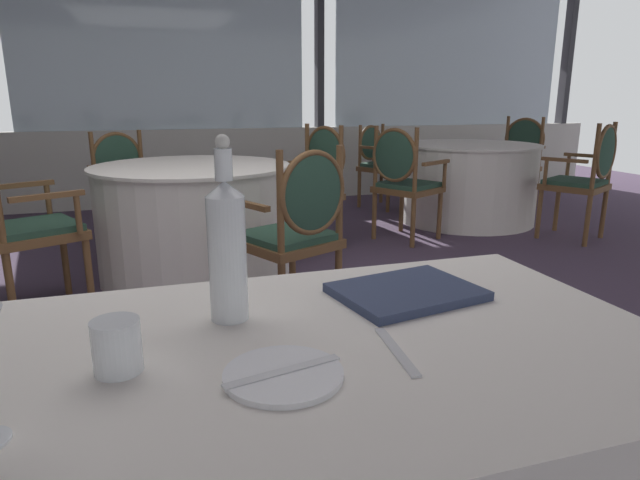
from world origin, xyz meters
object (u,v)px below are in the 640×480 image
(water_bottle, at_px, (227,247))
(dining_chair_0_1, at_px, (380,159))
(menu_book, at_px, (406,292))
(water_tumbler, at_px, (117,346))
(side_plate, at_px, (283,375))
(dining_chair_0_2, at_px, (402,175))
(dining_chair_2_1, at_px, (314,178))
(dining_chair_2_3, at_px, (13,213))
(dining_chair_0_0, at_px, (518,155))
(dining_chair_2_2, at_px, (125,180))
(dining_chair_2_0, at_px, (297,223))
(dining_chair_0_3, at_px, (587,172))

(water_bottle, distance_m, dining_chair_0_1, 5.16)
(menu_book, bearing_deg, water_tumbler, -174.22)
(water_bottle, bearing_deg, dining_chair_0_1, 63.24)
(side_plate, distance_m, menu_book, 0.45)
(dining_chair_0_2, height_order, dining_chair_2_1, dining_chair_2_1)
(dining_chair_0_1, distance_m, dining_chair_2_3, 3.97)
(dining_chair_0_0, height_order, dining_chair_0_2, dining_chair_0_0)
(dining_chair_2_2, bearing_deg, water_tumbler, -23.29)
(dining_chair_0_1, bearing_deg, dining_chair_2_0, -59.60)
(side_plate, height_order, dining_chair_0_0, dining_chair_0_0)
(side_plate, bearing_deg, dining_chair_2_0, 74.40)
(water_tumbler, bearing_deg, menu_book, 16.44)
(dining_chair_0_0, height_order, dining_chair_2_3, dining_chair_2_3)
(water_bottle, xyz_separation_m, dining_chair_0_1, (2.32, 4.60, -0.37))
(dining_chair_0_3, bearing_deg, dining_chair_0_2, 44.97)
(side_plate, distance_m, dining_chair_2_0, 2.05)
(dining_chair_0_1, bearing_deg, water_tumbler, -56.76)
(dining_chair_0_0, bearing_deg, dining_chair_0_1, -44.66)
(side_plate, height_order, dining_chair_2_2, dining_chair_2_2)
(side_plate, relative_size, dining_chair_2_0, 0.20)
(dining_chair_0_0, xyz_separation_m, dining_chair_2_3, (-4.67, -1.96, 0.02))
(dining_chair_0_1, xyz_separation_m, dining_chair_2_0, (-1.72, -2.90, 0.01))
(water_bottle, distance_m, water_tumbler, 0.28)
(dining_chair_2_1, distance_m, dining_chair_2_3, 2.18)
(side_plate, distance_m, dining_chair_2_2, 3.95)
(menu_book, relative_size, dining_chair_0_0, 0.31)
(side_plate, height_order, dining_chair_0_3, dining_chair_0_3)
(water_tumbler, xyz_separation_m, menu_book, (0.60, 0.18, -0.03))
(dining_chair_0_0, height_order, dining_chair_2_2, dining_chair_0_0)
(side_plate, relative_size, dining_chair_0_3, 0.19)
(dining_chair_0_2, bearing_deg, dining_chair_2_0, -161.27)
(dining_chair_0_2, bearing_deg, dining_chair_0_1, 44.77)
(menu_book, relative_size, dining_chair_2_0, 0.32)
(water_bottle, distance_m, dining_chair_0_3, 4.32)
(water_bottle, height_order, water_tumbler, water_bottle)
(dining_chair_0_1, height_order, dining_chair_2_1, dining_chair_2_1)
(menu_book, bearing_deg, dining_chair_2_1, 66.35)
(dining_chair_0_1, bearing_deg, side_plate, -53.91)
(dining_chair_0_2, bearing_deg, dining_chair_2_3, 169.15)
(dining_chair_0_3, bearing_deg, side_plate, 102.51)
(water_bottle, distance_m, dining_chair_0_2, 3.65)
(water_tumbler, bearing_deg, dining_chair_2_0, 66.83)
(side_plate, distance_m, dining_chair_0_0, 5.83)
(dining_chair_2_2, bearing_deg, dining_chair_0_1, 84.28)
(dining_chair_2_0, bearing_deg, dining_chair_2_2, 0.00)
(side_plate, height_order, menu_book, menu_book)
(water_tumbler, xyz_separation_m, dining_chair_0_1, (2.52, 4.76, -0.27))
(menu_book, relative_size, dining_chair_2_2, 0.32)
(water_bottle, relative_size, dining_chair_2_0, 0.38)
(dining_chair_2_0, bearing_deg, dining_chair_0_0, -77.66)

